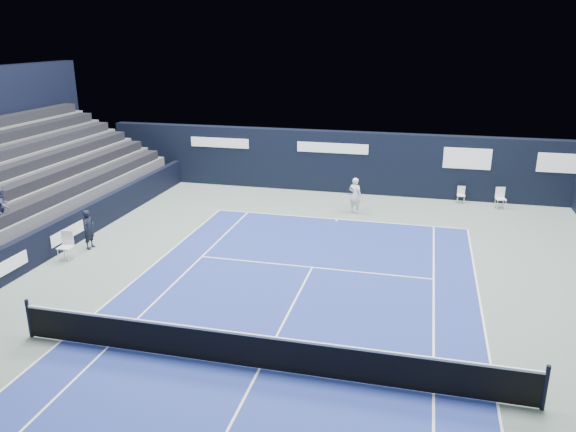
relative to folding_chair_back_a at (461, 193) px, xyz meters
name	(u,v)px	position (x,y,z in m)	size (l,w,h in m)	color
ground	(280,329)	(-5.36, -13.83, -0.46)	(48.00, 48.00, 0.00)	slate
court_surface	(260,369)	(-5.36, -15.83, -0.46)	(10.97, 23.77, 0.01)	navy
folding_chair_back_a	(461,193)	(0.00, 0.00, 0.00)	(0.37, 0.36, 0.81)	silver
folding_chair_back_b	(500,196)	(1.73, -0.44, 0.10)	(0.50, 0.49, 0.98)	white
line_judge_chair	(66,244)	(-14.09, -10.78, 0.13)	(0.49, 0.47, 1.04)	white
line_judge	(89,229)	(-13.90, -9.62, 0.30)	(0.55, 0.36, 1.51)	black
court_markings	(260,369)	(-5.36, -15.83, -0.45)	(11.03, 23.83, 0.00)	white
tennis_net	(259,351)	(-5.36, -15.83, 0.05)	(12.90, 0.10, 1.10)	black
back_sponsor_wall	(353,162)	(-5.35, 0.67, 1.09)	(26.00, 0.63, 3.10)	black
side_barrier_left	(63,233)	(-14.85, -9.85, 0.14)	(0.33, 22.00, 1.20)	black
tennis_player	(355,195)	(-4.75, -2.82, 0.36)	(0.69, 0.89, 1.64)	silver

